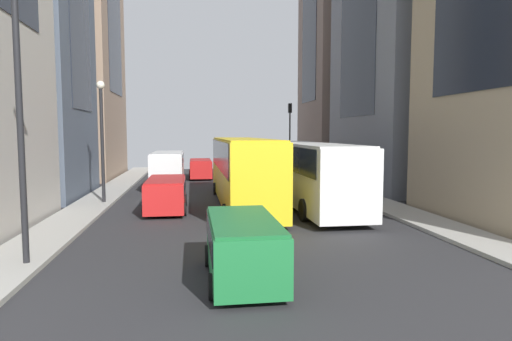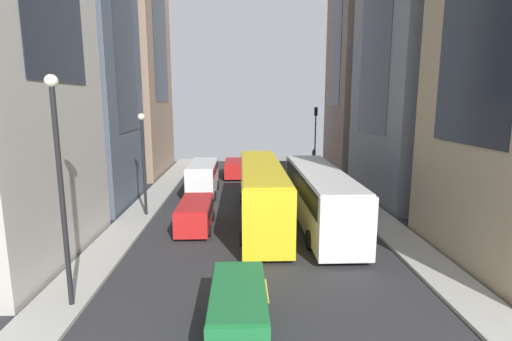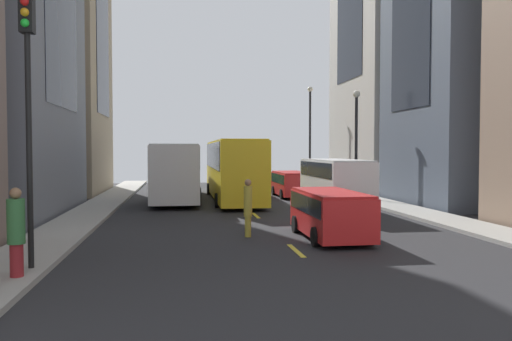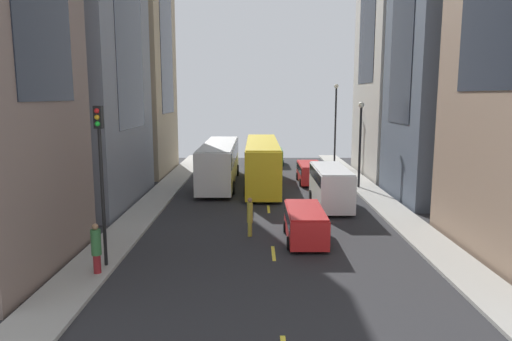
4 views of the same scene
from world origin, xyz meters
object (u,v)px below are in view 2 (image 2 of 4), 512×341
at_px(streetcar_yellow, 262,188).
at_px(delivery_van_white, 203,176).
at_px(car_red_0, 195,212).
at_px(car_green_1, 238,308).
at_px(city_bus_white, 319,192).
at_px(pedestrian_waiting_curb, 263,167).
at_px(car_red_2, 234,167).
at_px(traffic_light_near_corner, 315,127).
at_px(pedestrian_crossing_near, 314,157).

distance_m(streetcar_yellow, delivery_van_white, 8.33).
distance_m(car_red_0, car_green_1, 11.00).
bearing_deg(city_bus_white, car_red_0, 3.84).
relative_size(streetcar_yellow, delivery_van_white, 2.20).
xyz_separation_m(city_bus_white, pedestrian_waiting_curb, (2.64, -14.32, -0.92)).
height_order(car_red_2, traffic_light_near_corner, traffic_light_near_corner).
relative_size(car_green_1, traffic_light_near_corner, 0.64).
relative_size(city_bus_white, streetcar_yellow, 0.96).
distance_m(city_bus_white, car_green_1, 12.22).
xyz_separation_m(city_bus_white, pedestrian_crossing_near, (-3.34, -19.72, -0.80)).
bearing_deg(car_red_2, streetcar_yellow, 97.77).
bearing_deg(car_green_1, car_red_0, -76.32).
xyz_separation_m(car_green_1, pedestrian_crossing_near, (-8.15, -30.90, 0.25)).
bearing_deg(car_red_0, car_red_2, -97.43).
distance_m(car_green_1, traffic_light_near_corner, 31.33).
distance_m(streetcar_yellow, car_green_1, 12.11).
height_order(car_green_1, pedestrian_waiting_curb, pedestrian_waiting_curb).
xyz_separation_m(car_red_0, car_red_2, (-2.02, -15.52, -0.01)).
height_order(car_red_2, pedestrian_crossing_near, pedestrian_crossing_near).
relative_size(car_green_1, pedestrian_crossing_near, 2.07).
xyz_separation_m(car_red_2, traffic_light_near_corner, (-8.67, -3.84, 3.71)).
relative_size(city_bus_white, car_red_0, 2.75).
height_order(streetcar_yellow, car_red_0, streetcar_yellow).
xyz_separation_m(delivery_van_white, traffic_light_near_corner, (-11.04, -10.96, 3.15)).
bearing_deg(delivery_van_white, traffic_light_near_corner, -135.21).
bearing_deg(pedestrian_crossing_near, city_bus_white, -149.13).
xyz_separation_m(city_bus_white, car_green_1, (4.81, 11.19, -1.04)).
height_order(pedestrian_waiting_curb, pedestrian_crossing_near, pedestrian_crossing_near).
bearing_deg(pedestrian_waiting_curb, pedestrian_crossing_near, 39.98).
xyz_separation_m(car_green_1, traffic_light_near_corner, (-8.09, -30.04, 3.70)).
distance_m(city_bus_white, streetcar_yellow, 3.54).
relative_size(delivery_van_white, car_red_0, 1.31).
distance_m(car_red_0, pedestrian_waiting_curb, 15.57).
relative_size(city_bus_white, car_green_1, 3.06).
bearing_deg(car_green_1, traffic_light_near_corner, -105.07).
relative_size(city_bus_white, pedestrian_waiting_curb, 6.35).
xyz_separation_m(car_green_1, pedestrian_waiting_curb, (-2.17, -25.51, 0.12)).
relative_size(streetcar_yellow, car_red_2, 2.96).
bearing_deg(car_red_2, car_green_1, 91.27).
bearing_deg(city_bus_white, streetcar_yellow, -12.99).
height_order(delivery_van_white, car_green_1, delivery_van_white).
bearing_deg(streetcar_yellow, pedestrian_crossing_near, -109.75).
bearing_deg(pedestrian_crossing_near, car_green_1, -154.29).
xyz_separation_m(streetcar_yellow, traffic_light_near_corner, (-6.73, -18.06, 2.54)).
bearing_deg(pedestrian_waiting_curb, car_red_0, -109.88).
distance_m(car_green_1, car_red_2, 26.21).
height_order(car_red_2, pedestrian_waiting_curb, pedestrian_waiting_curb).
bearing_deg(pedestrian_waiting_curb, traffic_light_near_corner, 35.39).
bearing_deg(streetcar_yellow, city_bus_white, 167.01).
bearing_deg(car_red_0, streetcar_yellow, -161.93).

